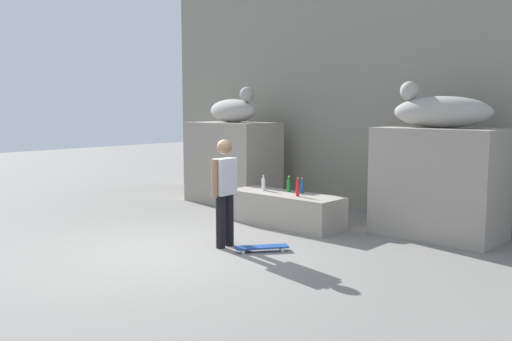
% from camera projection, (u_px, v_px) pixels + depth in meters
% --- Properties ---
extents(ground_plane, '(40.00, 40.00, 0.00)m').
position_uv_depth(ground_plane, '(173.00, 253.00, 8.07)').
color(ground_plane, slate).
extents(facade_wall, '(11.09, 0.60, 5.84)m').
position_uv_depth(facade_wall, '(362.00, 71.00, 11.50)').
color(facade_wall, gray).
rests_on(facade_wall, ground_plane).
extents(pedestal_left, '(2.00, 1.21, 1.82)m').
position_uv_depth(pedestal_left, '(233.00, 162.00, 12.30)').
color(pedestal_left, gray).
rests_on(pedestal_left, ground_plane).
extents(pedestal_right, '(2.00, 1.21, 1.82)m').
position_uv_depth(pedestal_right, '(439.00, 182.00, 9.04)').
color(pedestal_right, gray).
rests_on(pedestal_right, ground_plane).
extents(statue_reclining_left, '(1.67, 0.84, 0.78)m').
position_uv_depth(statue_reclining_left, '(234.00, 110.00, 12.14)').
color(statue_reclining_left, '#9C9A91').
rests_on(statue_reclining_left, pedestal_left).
extents(statue_reclining_right, '(1.66, 0.78, 0.78)m').
position_uv_depth(statue_reclining_right, '(440.00, 111.00, 8.92)').
color(statue_reclining_right, '#9C9A91').
rests_on(statue_reclining_right, pedestal_right).
extents(ledge_block, '(2.23, 0.78, 0.59)m').
position_uv_depth(ledge_block, '(285.00, 209.00, 9.94)').
color(ledge_block, gray).
rests_on(ledge_block, ground_plane).
extents(skater, '(0.23, 0.54, 1.67)m').
position_uv_depth(skater, '(225.00, 188.00, 8.33)').
color(skater, black).
rests_on(skater, ground_plane).
extents(skateboard, '(0.64, 0.76, 0.08)m').
position_uv_depth(skateboard, '(262.00, 247.00, 8.14)').
color(skateboard, navy).
rests_on(skateboard, ground_plane).
extents(bottle_blue, '(0.06, 0.06, 0.28)m').
position_uv_depth(bottle_blue, '(302.00, 187.00, 9.96)').
color(bottle_blue, '#194C99').
rests_on(bottle_blue, ledge_block).
extents(bottle_red, '(0.06, 0.06, 0.33)m').
position_uv_depth(bottle_red, '(298.00, 188.00, 9.56)').
color(bottle_red, red).
rests_on(bottle_red, ledge_block).
extents(bottle_green, '(0.08, 0.08, 0.30)m').
position_uv_depth(bottle_green, '(289.00, 185.00, 10.07)').
color(bottle_green, '#1E722D').
rests_on(bottle_green, ledge_block).
extents(bottle_clear, '(0.07, 0.07, 0.29)m').
position_uv_depth(bottle_clear, '(263.00, 184.00, 10.26)').
color(bottle_clear, silver).
rests_on(bottle_clear, ledge_block).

